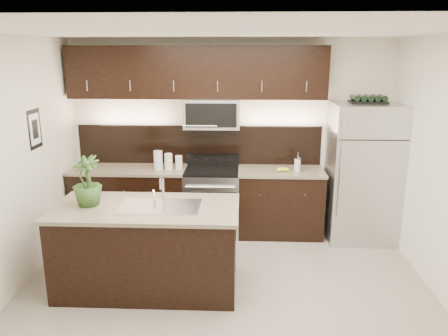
% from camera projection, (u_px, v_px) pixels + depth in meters
% --- Properties ---
extents(ground, '(4.50, 4.50, 0.00)m').
position_uv_depth(ground, '(225.00, 295.00, 4.67)').
color(ground, gray).
rests_on(ground, ground).
extents(room_walls, '(4.52, 4.02, 2.71)m').
position_uv_depth(room_walls, '(213.00, 140.00, 4.20)').
color(room_walls, silver).
rests_on(room_walls, ground).
extents(counter_run, '(3.51, 0.65, 0.94)m').
position_uv_depth(counter_run, '(198.00, 201.00, 6.19)').
color(counter_run, black).
rests_on(counter_run, ground).
extents(upper_fixtures, '(3.49, 0.40, 1.66)m').
position_uv_depth(upper_fixtures, '(199.00, 81.00, 5.90)').
color(upper_fixtures, black).
rests_on(upper_fixtures, counter_run).
extents(island, '(1.96, 0.96, 0.94)m').
position_uv_depth(island, '(148.00, 247.00, 4.72)').
color(island, black).
rests_on(island, ground).
extents(sink_faucet, '(0.84, 0.50, 0.28)m').
position_uv_depth(sink_faucet, '(160.00, 205.00, 4.60)').
color(sink_faucet, silver).
rests_on(sink_faucet, island).
extents(refrigerator, '(0.90, 0.81, 1.87)m').
position_uv_depth(refrigerator, '(362.00, 172.00, 5.92)').
color(refrigerator, '#B2B2B7').
rests_on(refrigerator, ground).
extents(wine_rack, '(0.46, 0.29, 0.11)m').
position_uv_depth(wine_rack, '(368.00, 99.00, 5.67)').
color(wine_rack, black).
rests_on(wine_rack, refrigerator).
extents(plant, '(0.39, 0.39, 0.53)m').
position_uv_depth(plant, '(87.00, 181.00, 4.58)').
color(plant, '#2D5220').
rests_on(plant, island).
extents(canisters, '(0.39, 0.15, 0.26)m').
position_uv_depth(canisters, '(166.00, 161.00, 6.03)').
color(canisters, silver).
rests_on(canisters, counter_run).
extents(french_press, '(0.09, 0.09, 0.26)m').
position_uv_depth(french_press, '(297.00, 164.00, 5.94)').
color(french_press, silver).
rests_on(french_press, counter_run).
extents(bananas, '(0.20, 0.17, 0.05)m').
position_uv_depth(bananas, '(279.00, 169.00, 5.94)').
color(bananas, yellow).
rests_on(bananas, counter_run).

